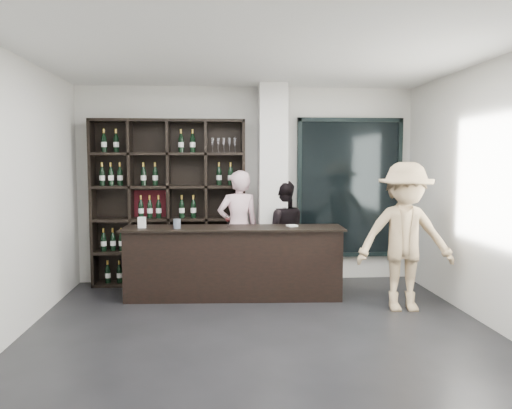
{
  "coord_description": "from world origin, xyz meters",
  "views": [
    {
      "loc": [
        -0.45,
        -4.72,
        1.81
      ],
      "look_at": [
        0.0,
        1.1,
        1.3
      ],
      "focal_mm": 35.0,
      "sensor_mm": 36.0,
      "label": 1
    }
  ],
  "objects": [
    {
      "name": "floor",
      "position": [
        0.0,
        0.0,
        -0.01
      ],
      "size": [
        5.0,
        5.5,
        0.01
      ],
      "primitive_type": "cube",
      "color": "black",
      "rests_on": "ground"
    },
    {
      "name": "wine_shelf",
      "position": [
        -1.15,
        2.57,
        1.2
      ],
      "size": [
        2.2,
        0.35,
        2.4
      ],
      "primitive_type": null,
      "color": "black",
      "rests_on": "floor"
    },
    {
      "name": "structural_column",
      "position": [
        0.35,
        2.47,
        1.45
      ],
      "size": [
        0.4,
        0.4,
        2.9
      ],
      "primitive_type": "cube",
      "color": "silver",
      "rests_on": "floor"
    },
    {
      "name": "glass_panel",
      "position": [
        1.55,
        2.69,
        1.4
      ],
      "size": [
        1.6,
        0.08,
        2.1
      ],
      "color": "black",
      "rests_on": "floor"
    },
    {
      "name": "tasting_counter",
      "position": [
        -0.24,
        1.75,
        0.47
      ],
      "size": [
        2.87,
        0.6,
        0.94
      ],
      "rotation": [
        0.0,
        0.0,
        -0.05
      ],
      "color": "black",
      "rests_on": "floor"
    },
    {
      "name": "taster_pink",
      "position": [
        -0.15,
        2.4,
        0.84
      ],
      "size": [
        0.69,
        0.53,
        1.67
      ],
      "primitive_type": "imported",
      "rotation": [
        0.0,
        0.0,
        3.38
      ],
      "color": "beige",
      "rests_on": "floor"
    },
    {
      "name": "taster_black",
      "position": [
        0.48,
        2.4,
        0.76
      ],
      "size": [
        0.77,
        0.62,
        1.52
      ],
      "primitive_type": "imported",
      "rotation": [
        0.0,
        0.0,
        3.2
      ],
      "color": "black",
      "rests_on": "floor"
    },
    {
      "name": "customer",
      "position": [
        1.8,
        1.05,
        0.9
      ],
      "size": [
        1.21,
        0.75,
        1.79
      ],
      "primitive_type": "imported",
      "rotation": [
        0.0,
        0.0,
        -0.07
      ],
      "color": "tan",
      "rests_on": "floor"
    },
    {
      "name": "wine_glass",
      "position": [
        -0.31,
        1.74,
        1.03
      ],
      "size": [
        0.08,
        0.08,
        0.17
      ],
      "primitive_type": null,
      "rotation": [
        0.0,
        0.0,
        -0.03
      ],
      "color": "white",
      "rests_on": "tasting_counter"
    },
    {
      "name": "spit_cup",
      "position": [
        -0.97,
        1.68,
        1.0
      ],
      "size": [
        0.11,
        0.11,
        0.12
      ],
      "primitive_type": "cylinder",
      "rotation": [
        0.0,
        0.0,
        0.17
      ],
      "color": "#A0B1C7",
      "rests_on": "tasting_counter"
    },
    {
      "name": "napkin_stack",
      "position": [
        0.53,
        1.76,
        0.95
      ],
      "size": [
        0.15,
        0.15,
        0.02
      ],
      "primitive_type": "cube",
      "rotation": [
        0.0,
        0.0,
        0.26
      ],
      "color": "white",
      "rests_on": "tasting_counter"
    },
    {
      "name": "card_stand",
      "position": [
        -1.42,
        1.76,
        1.01
      ],
      "size": [
        0.1,
        0.07,
        0.14
      ],
      "primitive_type": "cube",
      "rotation": [
        0.0,
        0.0,
        -0.22
      ],
      "color": "white",
      "rests_on": "tasting_counter"
    }
  ]
}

